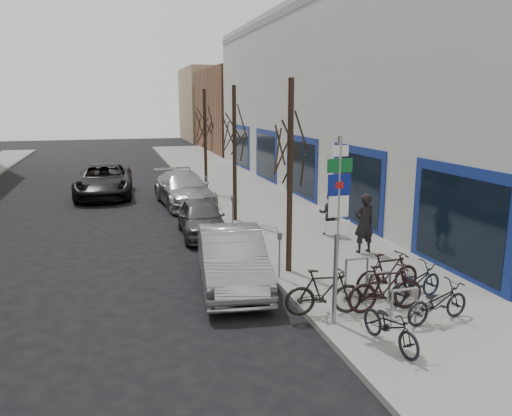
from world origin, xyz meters
TOP-DOWN VIEW (x-y plane):
  - ground at (0.00, 0.00)m, footprint 120.00×120.00m
  - sidewalk_east at (4.50, 10.00)m, footprint 5.00×70.00m
  - commercial_building at (17.00, 16.00)m, footprint 20.00×32.00m
  - brick_building_far at (13.00, 40.00)m, footprint 12.00×14.00m
  - tan_building_far at (13.50, 55.00)m, footprint 13.00×12.00m
  - highway_sign_pole at (2.40, -0.01)m, footprint 0.55×0.10m
  - bike_rack at (3.80, 0.60)m, footprint 0.66×2.26m
  - tree_near at (2.60, 3.50)m, footprint 1.80×1.80m
  - tree_mid at (2.60, 10.00)m, footprint 1.80×1.80m
  - tree_far at (2.60, 16.50)m, footprint 1.80×1.80m
  - meter_front at (2.15, 3.00)m, footprint 0.10×0.08m
  - meter_mid at (2.15, 8.50)m, footprint 0.10×0.08m
  - meter_back at (2.15, 14.00)m, footprint 0.10×0.08m
  - bike_near_left at (2.99, -1.31)m, footprint 0.73×1.73m
  - bike_near_right at (3.78, 0.24)m, footprint 1.89×0.62m
  - bike_mid_curb at (4.79, 0.59)m, footprint 1.82×1.01m
  - bike_mid_inner at (2.35, 0.45)m, footprint 1.87×0.80m
  - bike_far_curb at (4.59, -0.57)m, footprint 1.75×0.80m
  - bike_far_inner at (4.34, 1.10)m, footprint 1.90×0.74m
  - parked_car_front at (0.85, 3.16)m, footprint 2.16×4.83m
  - parked_car_mid at (0.97, 8.51)m, footprint 1.70×3.96m
  - parked_car_back at (1.10, 14.25)m, footprint 2.65×5.56m
  - lane_car at (-2.58, 17.71)m, footprint 3.04×6.12m
  - pedestrian_near at (5.48, 4.51)m, footprint 0.73×0.51m
  - pedestrian_far at (5.34, 6.83)m, footprint 0.70×0.61m

SIDE VIEW (x-z plane):
  - ground at x=0.00m, z-range 0.00..0.00m
  - sidewalk_east at x=4.50m, z-range 0.00..0.15m
  - bike_rack at x=3.80m, z-range 0.24..1.07m
  - bike_near_left at x=2.99m, z-range 0.15..1.17m
  - parked_car_mid at x=0.97m, z-range 0.00..1.33m
  - bike_far_curb at x=4.59m, z-range 0.15..1.18m
  - bike_mid_curb at x=4.79m, z-range 0.15..1.21m
  - bike_mid_inner at x=2.35m, z-range 0.15..1.25m
  - bike_far_inner at x=4.34m, z-range 0.15..1.27m
  - bike_near_right at x=3.78m, z-range 0.15..1.29m
  - parked_car_front at x=0.85m, z-range 0.00..1.54m
  - parked_car_back at x=1.10m, z-range 0.00..1.56m
  - lane_car at x=-2.58m, z-range 0.00..1.67m
  - meter_front at x=2.15m, z-range 0.28..1.55m
  - meter_mid at x=2.15m, z-range 0.28..1.55m
  - meter_back at x=2.15m, z-range 0.28..1.55m
  - pedestrian_far at x=5.34m, z-range 0.15..1.75m
  - pedestrian_near at x=5.48m, z-range 0.15..2.07m
  - highway_sign_pole at x=2.40m, z-range 0.36..4.56m
  - brick_building_far at x=13.00m, z-range 0.00..8.00m
  - tree_near at x=2.60m, z-range 1.35..6.85m
  - tree_mid at x=2.60m, z-range 1.35..6.85m
  - tree_far at x=2.60m, z-range 1.35..6.85m
  - tan_building_far at x=13.50m, z-range 0.00..9.00m
  - commercial_building at x=17.00m, z-range 0.00..10.00m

